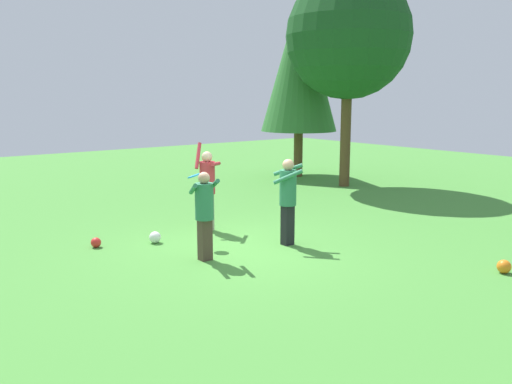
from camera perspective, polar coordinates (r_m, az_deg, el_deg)
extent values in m
plane|color=#478C38|center=(10.65, -1.62, -6.09)|extent=(40.00, 40.00, 0.00)
cube|color=gray|center=(12.06, -5.14, -2.13)|extent=(0.19, 0.22, 0.83)
cylinder|color=#B72D38|center=(11.91, -5.20, 1.52)|extent=(0.34, 0.34, 0.72)
sphere|color=beige|center=(11.85, -5.24, 3.76)|extent=(0.24, 0.24, 0.24)
cylinder|color=#B72D38|center=(11.82, -4.28, 3.00)|extent=(0.48, 0.51, 0.13)
cylinder|color=#B72D38|center=(11.90, -6.17, 3.87)|extent=(0.32, 0.33, 0.57)
cube|color=#4C382D|center=(9.91, -5.45, -5.07)|extent=(0.19, 0.22, 0.77)
cylinder|color=#2D7551|center=(9.75, -5.52, -1.00)|extent=(0.34, 0.34, 0.67)
sphere|color=tan|center=(9.67, -5.56, 1.50)|extent=(0.22, 0.22, 0.22)
cylinder|color=#2D7551|center=(9.67, -6.71, 0.31)|extent=(0.54, 0.29, 0.29)
cylinder|color=#2D7551|center=(9.73, -4.39, 0.89)|extent=(0.55, 0.29, 0.26)
cube|color=black|center=(10.87, 3.37, -3.52)|extent=(0.19, 0.22, 0.82)
cylinder|color=#2D7551|center=(10.71, 3.42, 0.46)|extent=(0.34, 0.34, 0.71)
sphere|color=tan|center=(10.65, 3.44, 2.90)|extent=(0.23, 0.23, 0.23)
cylinder|color=#2D7551|center=(10.48, 3.43, 1.62)|extent=(0.45, 0.49, 0.32)
cylinder|color=#2D7551|center=(10.86, 3.44, 2.39)|extent=(0.45, 0.50, 0.27)
cylinder|color=#2393D1|center=(10.84, -6.63, 1.72)|extent=(0.38, 0.38, 0.11)
sphere|color=red|center=(11.19, -16.66, -5.17)|extent=(0.20, 0.20, 0.20)
sphere|color=orange|center=(10.15, 24.87, -7.21)|extent=(0.24, 0.24, 0.24)
sphere|color=white|center=(11.23, -10.69, -4.76)|extent=(0.24, 0.24, 0.24)
cylinder|color=brown|center=(17.95, 9.51, 6.40)|extent=(0.34, 0.34, 3.65)
sphere|color=#19471E|center=(18.01, 9.81, 16.06)|extent=(4.01, 4.01, 4.01)
cylinder|color=brown|center=(19.95, 4.53, 6.06)|extent=(0.33, 0.33, 3.08)
cone|color=#337033|center=(19.93, 4.64, 13.58)|extent=(2.77, 2.77, 4.92)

